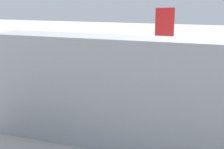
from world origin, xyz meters
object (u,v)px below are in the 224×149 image
crew_marshaller (136,88)px  crew_loader_left (58,100)px  service_truck_fuel (180,81)px  airliner_foreground (88,68)px  crew_loader_right (93,96)px

crew_marshaller → crew_loader_left: bearing=137.0°
service_truck_fuel → crew_marshaller: 7.24m
service_truck_fuel → airliner_foreground: bearing=110.2°
airliner_foreground → crew_marshaller: size_ratio=22.85×
crew_marshaller → crew_loader_right: bearing=143.3°
service_truck_fuel → crew_marshaller: size_ratio=3.76×
airliner_foreground → service_truck_fuel: size_ratio=6.09×
service_truck_fuel → crew_marshaller: bearing=130.2°
airliner_foreground → crew_marshaller: bearing=-89.3°
airliner_foreground → crew_loader_left: size_ratio=22.62×
crew_marshaller → crew_loader_left: (-8.41, 7.85, 0.01)m
airliner_foreground → crew_loader_left: (-8.32, 0.42, -2.44)m
airliner_foreground → crew_marshaller: 7.82m
crew_loader_right → service_truck_fuel: bearing=-43.3°
airliner_foreground → crew_marshaller: (0.09, -7.43, -2.45)m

